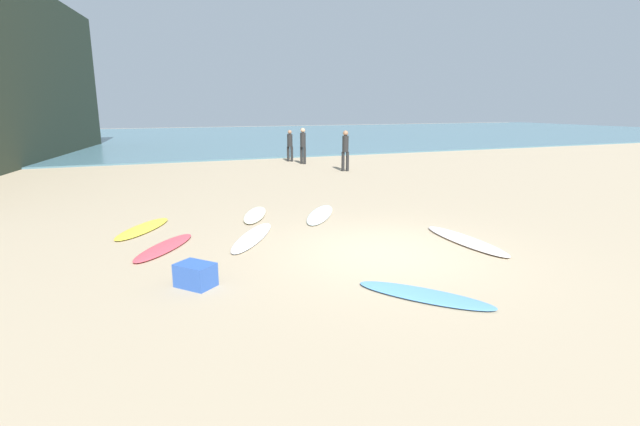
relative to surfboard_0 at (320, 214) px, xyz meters
name	(u,v)px	position (x,y,z in m)	size (l,w,h in m)	color
ground_plane	(385,253)	(0.00, -3.50, -0.03)	(120.00, 120.00, 0.00)	tan
ocean_water	(183,137)	(0.00, 33.93, 0.01)	(120.00, 40.00, 0.08)	slate
surfboard_0	(320,214)	(0.00, 0.00, 0.00)	(0.57, 2.43, 0.07)	white
surfboard_1	(164,247)	(-4.10, -1.55, 0.00)	(0.52, 2.07, 0.07)	#E34855
surfboard_2	(255,215)	(-1.64, 0.59, 0.01)	(0.52, 2.03, 0.09)	#E7E6C5
surfboard_3	(252,237)	(-2.22, -1.48, 0.00)	(0.51, 2.52, 0.06)	white
surfboard_4	(466,240)	(1.98, -3.50, 0.01)	(0.58, 2.56, 0.08)	silver
surfboard_5	(424,295)	(-0.56, -5.68, 0.00)	(0.56, 2.16, 0.06)	#5590D3
surfboard_6	(143,228)	(-4.47, 0.22, 0.00)	(0.60, 2.16, 0.06)	yellow
beachgoer_near	(303,144)	(3.50, 10.98, 0.98)	(0.39, 0.39, 1.81)	black
beachgoer_mid	(290,144)	(3.23, 12.28, 0.88)	(0.39, 0.39, 1.65)	black
beachgoer_far	(345,148)	(4.35, 7.75, 0.99)	(0.38, 0.38, 1.82)	black
beach_cooler	(195,275)	(-3.77, -3.91, 0.16)	(0.60, 0.42, 0.39)	#2D56B2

